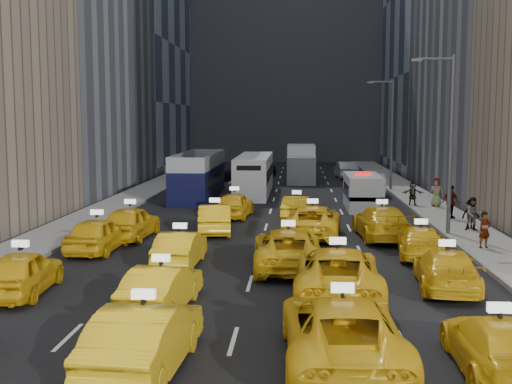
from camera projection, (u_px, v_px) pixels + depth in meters
ground at (245, 299)px, 21.05m from camera, size 160.00×160.00×0.00m
sidewalk_west at (129, 199)px, 46.49m from camera, size 3.00×90.00×0.15m
sidewalk_east at (422, 201)px, 45.16m from camera, size 3.00×90.00×0.15m
curb_west at (149, 199)px, 46.40m from camera, size 0.15×90.00×0.18m
curb_east at (401, 201)px, 45.25m from camera, size 0.15×90.00×0.18m
building_backdrop at (286, 17)px, 90.14m from camera, size 30.00×12.00×40.00m
streetlight_near at (449, 138)px, 31.80m from camera, size 2.15×0.22×9.00m
streetlight_far at (391, 130)px, 51.63m from camera, size 2.15×0.22×9.00m
taxi_1 at (144, 338)px, 14.91m from camera, size 2.05×5.10×1.65m
taxi_2 at (342, 331)px, 15.37m from camera, size 2.99×6.11×1.67m
taxi_3 at (498, 346)px, 14.77m from camera, size 1.98×4.76×1.37m
taxi_4 at (22, 272)px, 21.50m from camera, size 2.09×4.58×1.52m
taxi_5 at (162, 288)px, 19.72m from camera, size 1.97×4.49×1.44m
taxi_6 at (337, 272)px, 21.18m from camera, size 2.94×6.11×1.68m
taxi_7 at (446, 269)px, 22.17m from camera, size 2.43×5.03×1.41m
taxi_8 at (98, 234)px, 28.38m from camera, size 2.00×4.65×1.56m
taxi_9 at (180, 249)px, 25.69m from camera, size 1.58×4.32×1.41m
taxi_10 at (288, 249)px, 25.18m from camera, size 2.92×5.88×1.60m
taxi_11 at (421, 242)px, 27.30m from camera, size 2.44×4.76×1.32m
taxi_12 at (131, 222)px, 31.46m from camera, size 2.28×4.93×1.63m
taxi_13 at (215, 219)px, 32.99m from camera, size 2.11×4.73×1.51m
taxi_14 at (312, 221)px, 31.82m from camera, size 3.19×6.01×1.61m
taxi_15 at (382, 222)px, 31.50m from camera, size 2.64×5.72×1.62m
taxi_16 at (234, 205)px, 38.22m from camera, size 2.25×4.66×1.53m
taxi_17 at (297, 207)px, 37.83m from camera, size 1.85×4.23×1.35m
nypd_van at (363, 192)px, 41.85m from camera, size 2.73×5.80×2.41m
double_decker at (199, 176)px, 47.62m from camera, size 3.16×11.47×3.30m
city_bus at (254, 175)px, 50.19m from camera, size 3.65×11.85×3.01m
box_truck at (301, 164)px, 59.74m from camera, size 3.20×7.66×3.41m
misc_car_0 at (372, 184)px, 49.69m from camera, size 1.99×5.14×1.67m
misc_car_1 at (219, 173)px, 61.12m from camera, size 2.77×5.00×1.33m
misc_car_2 at (300, 167)px, 66.71m from camera, size 2.51×5.68×1.62m
misc_car_3 at (267, 169)px, 65.42m from camera, size 1.88×4.33×1.45m
misc_car_4 at (346, 170)px, 63.27m from camera, size 2.13×5.15×1.66m
pedestrian_0 at (485, 230)px, 28.49m from camera, size 0.71×0.61×1.64m
pedestrian_1 at (474, 214)px, 32.94m from camera, size 0.88×0.55×1.72m
pedestrian_2 at (471, 214)px, 33.50m from camera, size 1.05×0.59×1.54m
pedestrian_3 at (450, 202)px, 36.89m from camera, size 1.24×0.93×1.92m
pedestrian_4 at (436, 192)px, 41.99m from camera, size 1.03×0.81×1.87m
pedestrian_5 at (413, 193)px, 42.66m from camera, size 1.45×0.48×1.55m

